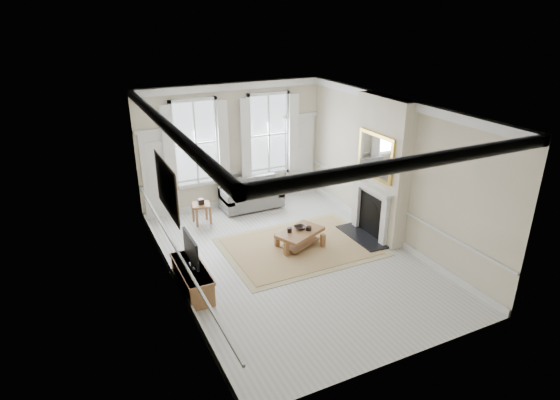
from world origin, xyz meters
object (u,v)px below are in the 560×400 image
side_table (201,208)px  coffee_table (300,234)px  sofa (251,196)px  tv_stand (192,279)px

side_table → coffee_table: bearing=-53.9°
sofa → coffee_table: (0.13, -2.67, -0.01)m
coffee_table → tv_stand: (-2.76, -0.65, -0.08)m
sofa → tv_stand: 4.24m
side_table → sofa: bearing=14.2°
side_table → coffee_table: 2.83m
coffee_table → tv_stand: 2.84m
tv_stand → coffee_table: bearing=13.4°
tv_stand → sofa: bearing=51.7°
sofa → coffee_table: size_ratio=1.31×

